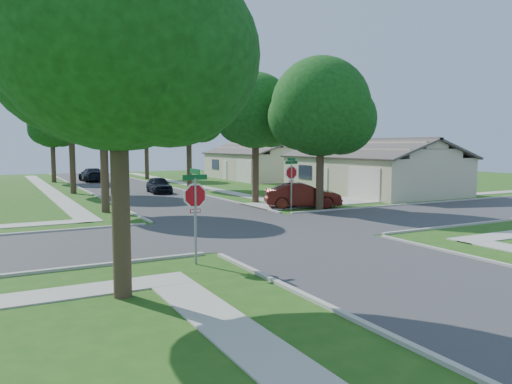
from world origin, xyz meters
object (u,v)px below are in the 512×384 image
Objects in this scene: stop_sign_sw at (195,200)px; tree_w_near at (104,100)px; tree_w_far at (53,127)px; house_ne_far at (261,165)px; tree_e_mid at (189,115)px; car_curb_east at (159,185)px; car_curb_west at (92,175)px; tree_sw_corner at (119,36)px; tree_w_mid at (71,108)px; house_ne_near at (371,173)px; tree_e_near at (256,114)px; stop_sign_ne at (291,175)px; tree_ne_corner at (321,111)px; car_driveway at (303,195)px; tree_e_far at (146,124)px.

tree_w_near reaches higher than stop_sign_sw.
tree_w_far is 0.59× the size of house_ne_far.
tree_e_mid is 16.06m from tree_w_far.
car_curb_west is (-2.40, 15.00, 0.06)m from car_curb_east.
tree_sw_corner reaches higher than car_curb_west.
car_curb_west is at bearing 115.89° from tree_e_mid.
house_ne_far is at bearing 21.17° from tree_w_mid.
tree_w_near is 0.94× the size of tree_sw_corner.
tree_e_mid is 1.15× the size of tree_w_far.
tree_e_near is at bearing -169.96° from house_ne_near.
tree_w_near is at bearing -89.99° from tree_w_far.
tree_w_near reaches higher than car_curb_west.
stop_sign_sw is 25.98m from house_ne_near.
tree_e_near is 1.74× the size of car_curb_west.
tree_e_near is 1.03× the size of tree_w_far.
stop_sign_ne is 17.38m from tree_sw_corner.
tree_w_near is 12.02m from tree_ne_corner.
house_ne_near is 11.43m from car_driveway.
tree_e_far is 0.64× the size of house_ne_far.
car_driveway is (10.70, 10.20, -1.30)m from stop_sign_sw.
tree_e_far is (-0.00, 13.00, -0.27)m from tree_e_mid.
car_curb_west is (6.24, 40.27, -5.57)m from tree_sw_corner.
tree_e_mid is (9.46, 25.71, 4.22)m from stop_sign_sw.
stop_sign_ne is 26.80m from house_ne_far.
tree_sw_corner is (-12.14, -11.69, 4.23)m from stop_sign_ne.
tree_e_far is 16.05m from tree_w_mid.
tree_w_far is 31.17m from house_ne_near.
car_curb_east is at bearing 43.06° from car_driveway.
house_ne_far is 25.54m from car_driveway.
tree_e_mid is at bearing -144.58° from house_ne_far.
tree_sw_corner reaches higher than tree_w_far.
tree_w_mid is at bearing 159.29° from car_curb_east.
house_ne_far reaches higher than stop_sign_ne.
house_ne_far is (9.63, 24.79, -4.08)m from tree_ne_corner.
stop_sign_ne is 0.37× the size of tree_w_far.
stop_sign_ne is 16.84m from tree_e_mid.
tree_e_mid is 14.73m from car_curb_west.
car_curb_east is at bearing 110.95° from tree_e_near.
car_driveway is at bearing -18.23° from tree_w_near.
tree_sw_corner reaches higher than tree_w_near.
tree_w_near is at bearing 89.77° from stop_sign_sw.
tree_e_mid reaches higher than house_ne_near.
tree_w_far is (-9.35, 29.31, 3.48)m from stop_sign_ne.
tree_sw_corner reaches higher than house_ne_near.
house_ne_near is (11.23, -10.01, -4.74)m from tree_e_mid.
tree_e_near is at bearing -90.00° from tree_e_far.
stop_sign_sw is at bearing -141.16° from tree_ne_corner.
tree_w_near is at bearing -110.60° from tree_e_far.
tree_w_far is at bearing 90.05° from tree_w_mid.
stop_sign_sw is 26.09m from tree_w_mid.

